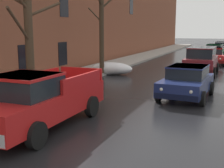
% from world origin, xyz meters
% --- Properties ---
extents(left_sidewalk_slab, '(2.99, 80.00, 0.15)m').
position_xyz_m(left_sidewalk_slab, '(-5.82, 18.00, 0.07)').
color(left_sidewalk_slab, gray).
rests_on(left_sidewalk_slab, ground).
extents(brick_townhouse_facade, '(0.63, 80.00, 8.54)m').
position_xyz_m(brick_townhouse_facade, '(-7.82, 18.00, 4.27)').
color(brick_townhouse_facade, brown).
rests_on(brick_townhouse_facade, ground).
extents(snow_bank_mid_block_left, '(2.86, 1.21, 0.82)m').
position_xyz_m(snow_bank_mid_block_left, '(-4.10, 18.04, 0.40)').
color(snow_bank_mid_block_left, white).
rests_on(snow_bank_mid_block_left, ground).
extents(bare_tree_second_along_sidewalk, '(2.67, 3.24, 5.35)m').
position_xyz_m(bare_tree_second_along_sidewalk, '(-4.62, 9.99, 2.86)').
color(bare_tree_second_along_sidewalk, '#423323').
rests_on(bare_tree_second_along_sidewalk, ground).
extents(bare_tree_mid_block, '(2.07, 2.53, 6.66)m').
position_xyz_m(bare_tree_mid_block, '(-4.57, 17.48, 3.48)').
color(bare_tree_mid_block, '#382B1E').
rests_on(bare_tree_mid_block, ground).
extents(pickup_truck_red_approaching_near_lane, '(2.12, 5.34, 1.76)m').
position_xyz_m(pickup_truck_red_approaching_near_lane, '(-1.92, 6.90, 0.88)').
color(pickup_truck_red_approaching_near_lane, red).
rests_on(pickup_truck_red_approaching_near_lane, ground).
extents(sedan_darkblue_parked_kerbside_close, '(2.17, 4.03, 1.42)m').
position_xyz_m(sedan_darkblue_parked_kerbside_close, '(1.64, 12.87, 0.75)').
color(sedan_darkblue_parked_kerbside_close, navy).
rests_on(sedan_darkblue_parked_kerbside_close, ground).
extents(suv_maroon_parked_kerbside_mid, '(2.12, 4.44, 1.82)m').
position_xyz_m(suv_maroon_parked_kerbside_mid, '(1.43, 20.55, 0.99)').
color(suv_maroon_parked_kerbside_mid, maroon).
rests_on(suv_maroon_parked_kerbside_mid, ground).
extents(sedan_red_parked_far_down_block, '(2.21, 4.38, 1.42)m').
position_xyz_m(sedan_red_parked_far_down_block, '(1.67, 26.96, 0.75)').
color(sedan_red_parked_far_down_block, red).
rests_on(sedan_red_parked_far_down_block, ground).
extents(sedan_green_queued_behind_truck, '(2.18, 4.15, 1.42)m').
position_xyz_m(sedan_green_queued_behind_truck, '(1.39, 33.45, 0.75)').
color(sedan_green_queued_behind_truck, '#1E5633').
rests_on(sedan_green_queued_behind_truck, ground).
extents(sedan_silver_at_far_intersection, '(2.10, 4.34, 1.42)m').
position_xyz_m(sedan_silver_at_far_intersection, '(1.81, 40.21, 0.75)').
color(sedan_silver_at_far_intersection, '#B7B7BC').
rests_on(sedan_silver_at_far_intersection, ground).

